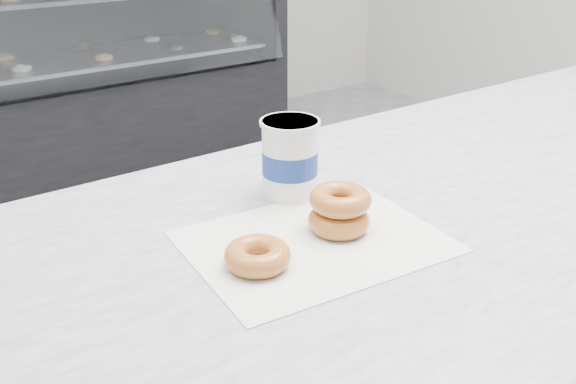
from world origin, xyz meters
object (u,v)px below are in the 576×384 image
at_px(display_case, 56,79).
at_px(donut_stack, 340,210).
at_px(counter, 484,373).
at_px(coffee_cup, 290,158).
at_px(donut_single, 257,256).

bearing_deg(display_case, donut_stack, -98.33).
height_order(counter, display_case, display_case).
height_order(display_case, coffee_cup, display_case).
bearing_deg(donut_stack, donut_single, -173.85).
height_order(counter, coffee_cup, coffee_cup).
bearing_deg(donut_single, counter, 0.93).
height_order(donut_stack, coffee_cup, coffee_cup).
relative_size(counter, donut_stack, 24.57).
bearing_deg(display_case, counter, -90.00).
bearing_deg(donut_single, coffee_cup, 43.50).
xyz_separation_m(display_case, donut_stack, (-0.40, -2.71, 0.44)).
relative_size(counter, coffee_cup, 24.64).
xyz_separation_m(donut_single, coffee_cup, (0.16, 0.16, 0.05)).
height_order(display_case, donut_stack, display_case).
relative_size(counter, display_case, 1.28).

